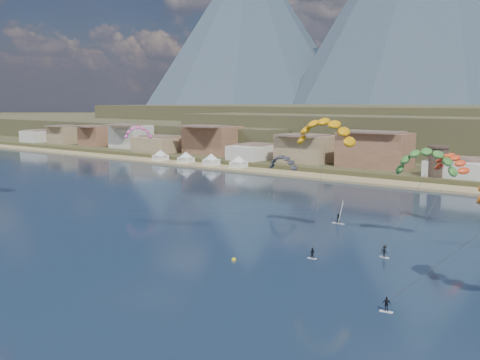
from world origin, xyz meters
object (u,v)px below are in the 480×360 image
object	(u,v)px
watchtower	(438,161)
kitesurfer_green	(426,158)
windsurfer	(339,217)
buoy	(234,260)
kitesurfer_yellow	(325,128)

from	to	relation	value
watchtower	kitesurfer_green	world-z (taller)	kitesurfer_green
kitesurfer_green	windsurfer	world-z (taller)	kitesurfer_green
watchtower	buoy	xyz separation A→B (m)	(1.53, -91.86, -6.25)
kitesurfer_green	watchtower	bearing A→B (deg)	106.49
windsurfer	buoy	world-z (taller)	windsurfer
watchtower	windsurfer	world-z (taller)	watchtower
watchtower	kitesurfer_green	size ratio (longest dim) A/B	0.48
watchtower	buoy	distance (m)	92.08
kitesurfer_yellow	buoy	world-z (taller)	kitesurfer_yellow
kitesurfer_yellow	kitesurfer_green	size ratio (longest dim) A/B	1.27
watchtower	kitesurfer_yellow	size ratio (longest dim) A/B	0.38
kitesurfer_yellow	windsurfer	distance (m)	20.20
kitesurfer_yellow	kitesurfer_green	xyz separation A→B (m)	(14.74, 6.06, -4.55)
windsurfer	watchtower	bearing A→B (deg)	91.97
watchtower	kitesurfer_green	distance (m)	68.78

